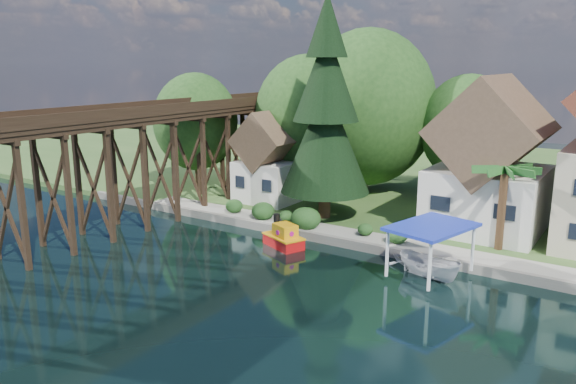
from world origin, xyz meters
name	(u,v)px	position (x,y,z in m)	size (l,w,h in m)	color
ground	(282,286)	(0.00, 0.00, 0.00)	(140.00, 140.00, 0.00)	black
bank	(462,179)	(0.00, 34.00, 0.25)	(140.00, 52.00, 0.50)	#2A4E1F
seawall	(403,254)	(4.00, 8.00, 0.31)	(60.00, 0.40, 0.62)	slate
promenade	(441,251)	(6.00, 9.30, 0.53)	(50.00, 2.60, 0.06)	gray
trestle_bridge	(148,155)	(-16.00, 5.17, 5.35)	(4.12, 44.18, 9.30)	black
house_left	(490,166)	(7.00, 16.00, 5.14)	(7.64, 8.64, 11.02)	silver
shed	(271,163)	(-11.00, 14.50, 3.83)	(5.09, 5.40, 7.85)	silver
bg_trees	(434,124)	(1.00, 21.25, 7.29)	(49.90, 13.30, 10.57)	#382314
shrubs	(301,216)	(-4.60, 9.26, 1.23)	(15.76, 2.47, 1.70)	#173D16
conifer	(326,113)	(-4.32, 12.29, 8.60)	(6.83, 6.83, 16.82)	#382314
palm_tree	(505,172)	(8.94, 11.87, 5.61)	(5.04, 5.04, 5.85)	#382314
tugboat	(284,238)	(-3.75, 5.77, 0.65)	(3.41, 2.67, 2.18)	#BD0C0E
boat_white_a	(420,262)	(5.43, 7.08, 0.40)	(2.73, 3.83, 0.79)	silver
boat_canopy	(430,256)	(6.53, 5.71, 1.39)	(4.60, 5.74, 3.25)	silver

